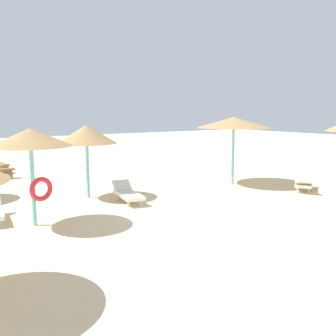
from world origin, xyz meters
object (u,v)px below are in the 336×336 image
Objects in this scene: parasol_5 at (234,123)px; bench_0 at (1,166)px; parasol_2 at (87,135)px; lounger_2 at (128,193)px; parasol_1 at (31,139)px; lounger_0 at (304,183)px.

bench_0 is at bearing 129.98° from parasol_5.
parasol_2 is at bearing -80.07° from bench_0.
lounger_2 reaches higher than bench_0.
parasol_2 is 6.41m from parasol_5.
parasol_1 is 9.06m from parasol_5.
lounger_2 is at bearing -59.22° from parasol_2.
parasol_5 is 12.23m from bench_0.
parasol_2 is 1.35× the size of lounger_2.
lounger_2 is at bearing 15.88° from parasol_1.
lounger_2 is (0.86, -1.45, -2.03)m from parasol_2.
lounger_0 is at bearing -52.77° from bench_0.
parasol_1 is at bearing 172.32° from lounger_0.
bench_0 is (-1.41, 8.08, -2.00)m from parasol_2.
parasol_1 is 10.81m from bench_0.
parasol_2 is 1.39× the size of lounger_0.
lounger_0 is (10.30, -1.39, -2.12)m from parasol_1.
parasol_5 is 3.86m from lounger_0.
parasol_5 reaches higher than lounger_2.
parasol_1 is 3.62m from parasol_2.
parasol_5 is at bearing -10.10° from parasol_2.
parasol_5 is (8.96, 1.33, 0.26)m from parasol_1.
lounger_0 is (1.34, -2.72, -2.38)m from parasol_5.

